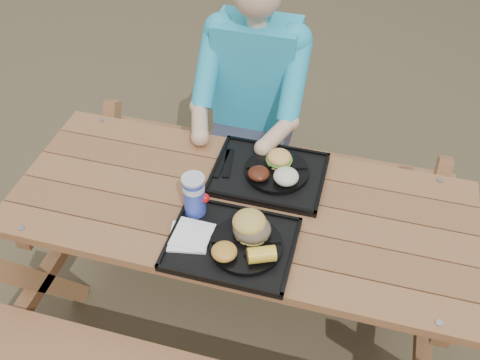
# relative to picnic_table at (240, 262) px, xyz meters

# --- Properties ---
(ground) EXTENTS (60.00, 60.00, 0.00)m
(ground) POSITION_rel_picnic_table_xyz_m (0.00, 0.00, -0.38)
(ground) COLOR #999999
(ground) RESTS_ON ground
(picnic_table) EXTENTS (1.80, 1.49, 0.75)m
(picnic_table) POSITION_rel_picnic_table_xyz_m (0.00, 0.00, 0.00)
(picnic_table) COLOR #999999
(picnic_table) RESTS_ON ground
(tray_near) EXTENTS (0.45, 0.35, 0.02)m
(tray_near) POSITION_rel_picnic_table_xyz_m (0.03, -0.21, 0.39)
(tray_near) COLOR black
(tray_near) RESTS_ON picnic_table
(tray_far) EXTENTS (0.45, 0.35, 0.02)m
(tray_far) POSITION_rel_picnic_table_xyz_m (0.07, 0.18, 0.39)
(tray_far) COLOR black
(tray_far) RESTS_ON picnic_table
(plate_near) EXTENTS (0.26, 0.26, 0.02)m
(plate_near) POSITION_rel_picnic_table_xyz_m (0.08, -0.21, 0.41)
(plate_near) COLOR black
(plate_near) RESTS_ON tray_near
(plate_far) EXTENTS (0.26, 0.26, 0.02)m
(plate_far) POSITION_rel_picnic_table_xyz_m (0.10, 0.19, 0.41)
(plate_far) COLOR black
(plate_far) RESTS_ON tray_far
(napkin_stack) EXTENTS (0.16, 0.16, 0.02)m
(napkin_stack) POSITION_rel_picnic_table_xyz_m (-0.13, -0.23, 0.40)
(napkin_stack) COLOR white
(napkin_stack) RESTS_ON tray_near
(soda_cup) EXTENTS (0.08, 0.08, 0.16)m
(soda_cup) POSITION_rel_picnic_table_xyz_m (-0.15, -0.10, 0.48)
(soda_cup) COLOR #172BAD
(soda_cup) RESTS_ON tray_near
(condiment_bbq) EXTENTS (0.05, 0.05, 0.03)m
(condiment_bbq) POSITION_rel_picnic_table_xyz_m (0.04, -0.08, 0.41)
(condiment_bbq) COLOR black
(condiment_bbq) RESTS_ON tray_near
(condiment_mustard) EXTENTS (0.05, 0.05, 0.03)m
(condiment_mustard) POSITION_rel_picnic_table_xyz_m (0.08, -0.09, 0.41)
(condiment_mustard) COLOR #FFFB1C
(condiment_mustard) RESTS_ON tray_near
(sandwich) EXTENTS (0.13, 0.13, 0.13)m
(sandwich) POSITION_rel_picnic_table_xyz_m (0.09, -0.17, 0.48)
(sandwich) COLOR gold
(sandwich) RESTS_ON plate_near
(mac_cheese) EXTENTS (0.09, 0.09, 0.05)m
(mac_cheese) POSITION_rel_picnic_table_xyz_m (0.02, -0.29, 0.44)
(mac_cheese) COLOR gold
(mac_cheese) RESTS_ON plate_near
(corn_cob) EXTENTS (0.13, 0.13, 0.06)m
(corn_cob) POSITION_rel_picnic_table_xyz_m (0.15, -0.27, 0.44)
(corn_cob) COLOR yellow
(corn_cob) RESTS_ON plate_near
(cutlery_far) EXTENTS (0.06, 0.18, 0.01)m
(cutlery_far) POSITION_rel_picnic_table_xyz_m (-0.10, 0.19, 0.40)
(cutlery_far) COLOR black
(cutlery_far) RESTS_ON tray_far
(burger) EXTENTS (0.10, 0.10, 0.09)m
(burger) POSITION_rel_picnic_table_xyz_m (0.10, 0.23, 0.46)
(burger) COLOR #F4B056
(burger) RESTS_ON plate_far
(baked_beans) EXTENTS (0.09, 0.09, 0.04)m
(baked_beans) POSITION_rel_picnic_table_xyz_m (0.04, 0.12, 0.43)
(baked_beans) COLOR #4A1D0E
(baked_beans) RESTS_ON plate_far
(potato_salad) EXTENTS (0.10, 0.10, 0.06)m
(potato_salad) POSITION_rel_picnic_table_xyz_m (0.15, 0.13, 0.44)
(potato_salad) COLOR silver
(potato_salad) RESTS_ON plate_far
(diner) EXTENTS (0.48, 0.84, 1.28)m
(diner) POSITION_rel_picnic_table_xyz_m (-0.12, 0.71, 0.27)
(diner) COLOR teal
(diner) RESTS_ON ground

